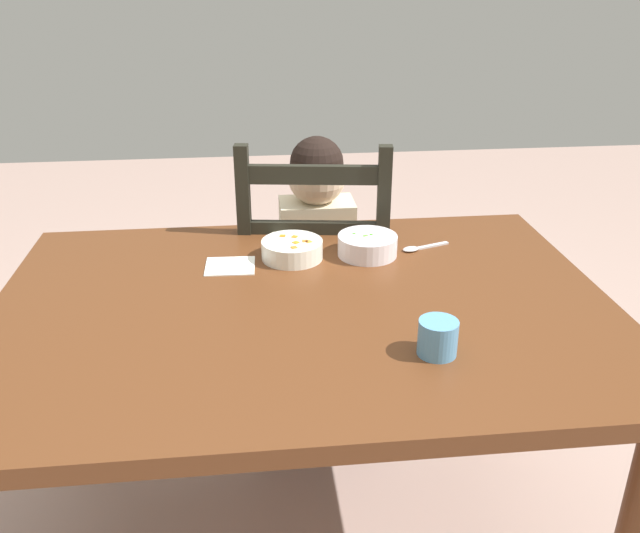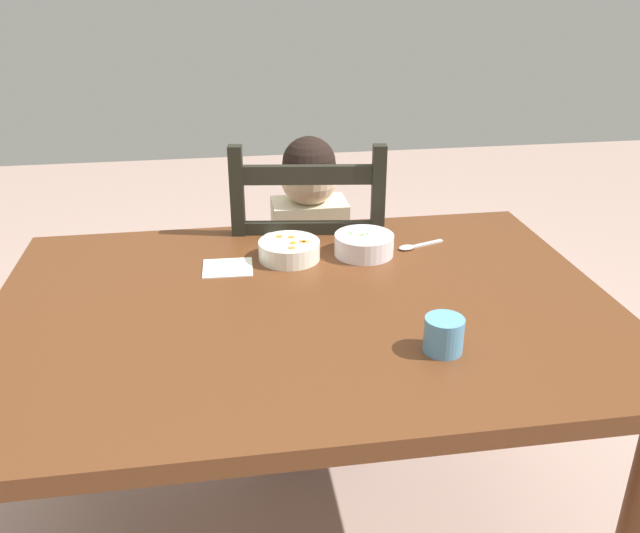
{
  "view_description": "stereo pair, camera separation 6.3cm",
  "coord_description": "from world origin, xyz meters",
  "px_view_note": "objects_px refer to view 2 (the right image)",
  "views": [
    {
      "loc": [
        -0.11,
        -1.31,
        1.43
      ],
      "look_at": [
        0.04,
        0.07,
        0.8
      ],
      "focal_mm": 37.58,
      "sensor_mm": 36.0,
      "label": 1
    },
    {
      "loc": [
        -0.17,
        -1.3,
        1.43
      ],
      "look_at": [
        0.04,
        0.07,
        0.8
      ],
      "focal_mm": 37.58,
      "sensor_mm": 36.0,
      "label": 2
    }
  ],
  "objects_px": {
    "drinking_cup": "(444,335)",
    "dining_chair": "(309,298)",
    "dining_table": "(306,340)",
    "spoon": "(413,246)",
    "bowl_of_peas": "(364,244)",
    "child_figure": "(311,248)",
    "bowl_of_carrots": "(289,250)"
  },
  "relations": [
    {
      "from": "bowl_of_carrots",
      "to": "drinking_cup",
      "type": "xyz_separation_m",
      "value": [
        0.24,
        -0.48,
        0.01
      ]
    },
    {
      "from": "bowl_of_peas",
      "to": "bowl_of_carrots",
      "type": "bearing_deg",
      "value": -179.99
    },
    {
      "from": "bowl_of_peas",
      "to": "drinking_cup",
      "type": "bearing_deg",
      "value": -84.04
    },
    {
      "from": "bowl_of_peas",
      "to": "drinking_cup",
      "type": "relative_size",
      "value": 1.99
    },
    {
      "from": "spoon",
      "to": "drinking_cup",
      "type": "xyz_separation_m",
      "value": [
        -0.09,
        -0.5,
        0.03
      ]
    },
    {
      "from": "drinking_cup",
      "to": "dining_chair",
      "type": "bearing_deg",
      "value": 101.14
    },
    {
      "from": "dining_table",
      "to": "spoon",
      "type": "distance_m",
      "value": 0.42
    },
    {
      "from": "bowl_of_carrots",
      "to": "bowl_of_peas",
      "type": "bearing_deg",
      "value": 0.01
    },
    {
      "from": "dining_chair",
      "to": "child_figure",
      "type": "height_order",
      "value": "dining_chair"
    },
    {
      "from": "dining_chair",
      "to": "bowl_of_carrots",
      "type": "relative_size",
      "value": 6.45
    },
    {
      "from": "child_figure",
      "to": "spoon",
      "type": "relative_size",
      "value": 7.2
    },
    {
      "from": "dining_chair",
      "to": "bowl_of_peas",
      "type": "relative_size",
      "value": 6.57
    },
    {
      "from": "dining_table",
      "to": "bowl_of_carrots",
      "type": "bearing_deg",
      "value": 92.04
    },
    {
      "from": "spoon",
      "to": "drinking_cup",
      "type": "bearing_deg",
      "value": -99.71
    },
    {
      "from": "bowl_of_peas",
      "to": "child_figure",
      "type": "bearing_deg",
      "value": 108.23
    },
    {
      "from": "child_figure",
      "to": "bowl_of_peas",
      "type": "relative_size",
      "value": 6.47
    },
    {
      "from": "dining_table",
      "to": "spoon",
      "type": "xyz_separation_m",
      "value": [
        0.32,
        0.26,
        0.1
      ]
    },
    {
      "from": "child_figure",
      "to": "drinking_cup",
      "type": "height_order",
      "value": "child_figure"
    },
    {
      "from": "child_figure",
      "to": "spoon",
      "type": "distance_m",
      "value": 0.37
    },
    {
      "from": "dining_chair",
      "to": "spoon",
      "type": "relative_size",
      "value": 7.32
    },
    {
      "from": "child_figure",
      "to": "bowl_of_carrots",
      "type": "height_order",
      "value": "child_figure"
    },
    {
      "from": "bowl_of_peas",
      "to": "spoon",
      "type": "height_order",
      "value": "bowl_of_peas"
    },
    {
      "from": "bowl_of_peas",
      "to": "drinking_cup",
      "type": "xyz_separation_m",
      "value": [
        0.05,
        -0.48,
        0.01
      ]
    },
    {
      "from": "bowl_of_carrots",
      "to": "drinking_cup",
      "type": "bearing_deg",
      "value": -63.29
    },
    {
      "from": "dining_table",
      "to": "bowl_of_carrots",
      "type": "height_order",
      "value": "bowl_of_carrots"
    },
    {
      "from": "dining_chair",
      "to": "child_figure",
      "type": "distance_m",
      "value": 0.17
    },
    {
      "from": "dining_chair",
      "to": "bowl_of_peas",
      "type": "xyz_separation_m",
      "value": [
        0.1,
        -0.3,
        0.3
      ]
    },
    {
      "from": "dining_table",
      "to": "spoon",
      "type": "relative_size",
      "value": 10.04
    },
    {
      "from": "child_figure",
      "to": "drinking_cup",
      "type": "relative_size",
      "value": 12.86
    },
    {
      "from": "dining_chair",
      "to": "bowl_of_peas",
      "type": "distance_m",
      "value": 0.43
    },
    {
      "from": "bowl_of_peas",
      "to": "drinking_cup",
      "type": "height_order",
      "value": "drinking_cup"
    },
    {
      "from": "dining_chair",
      "to": "bowl_of_carrots",
      "type": "xyz_separation_m",
      "value": [
        -0.09,
        -0.3,
        0.3
      ]
    }
  ]
}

